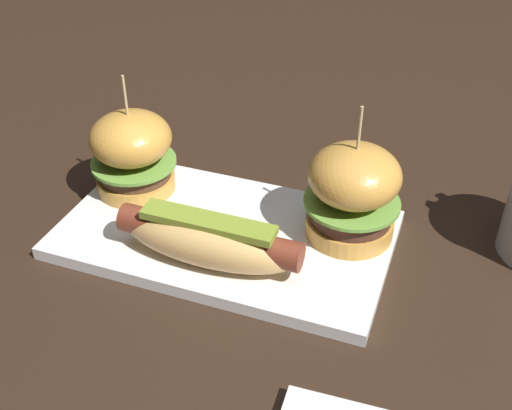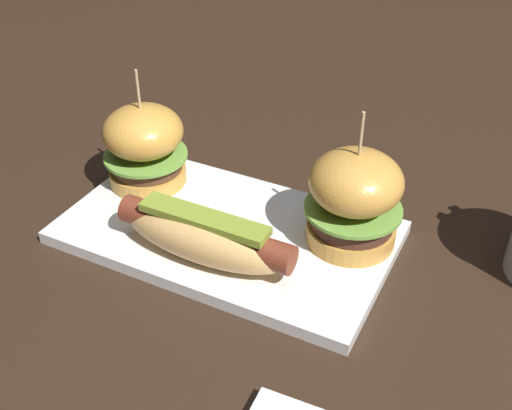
# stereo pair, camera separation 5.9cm
# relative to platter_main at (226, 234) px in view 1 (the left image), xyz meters

# --- Properties ---
(ground_plane) EXTENTS (3.00, 3.00, 0.00)m
(ground_plane) POSITION_rel_platter_main_xyz_m (0.00, 0.00, -0.01)
(ground_plane) COLOR black
(platter_main) EXTENTS (0.35, 0.20, 0.01)m
(platter_main) POSITION_rel_platter_main_xyz_m (0.00, 0.00, 0.00)
(platter_main) COLOR white
(platter_main) RESTS_ON ground
(hot_dog) EXTENTS (0.19, 0.06, 0.05)m
(hot_dog) POSITION_rel_platter_main_xyz_m (0.01, -0.05, 0.03)
(hot_dog) COLOR #E1AD64
(hot_dog) RESTS_ON platter_main
(slider_left) EXTENTS (0.10, 0.10, 0.14)m
(slider_left) POSITION_rel_platter_main_xyz_m (-0.13, 0.04, 0.06)
(slider_left) COLOR gold
(slider_left) RESTS_ON platter_main
(slider_right) EXTENTS (0.10, 0.10, 0.15)m
(slider_right) POSITION_rel_platter_main_xyz_m (0.12, 0.04, 0.06)
(slider_right) COLOR gold
(slider_right) RESTS_ON platter_main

